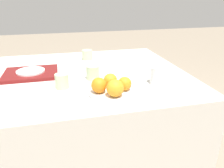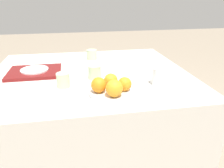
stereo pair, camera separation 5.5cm
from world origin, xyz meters
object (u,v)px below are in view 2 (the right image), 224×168
(orange_0, at_px, (111,80))
(orange_3, at_px, (114,88))
(orange_1, at_px, (99,85))
(cup_0, at_px, (63,80))
(cup_2, at_px, (92,55))
(orange_2, at_px, (125,84))
(side_plate, at_px, (35,70))
(cup_1, at_px, (95,72))
(water_glass, at_px, (159,77))
(serving_tray, at_px, (35,72))
(fruit_platter, at_px, (112,91))

(orange_0, bearing_deg, orange_3, -92.21)
(orange_1, relative_size, cup_0, 0.98)
(orange_0, height_order, cup_2, orange_0)
(orange_2, height_order, orange_3, orange_3)
(cup_2, bearing_deg, side_plate, -146.16)
(orange_0, distance_m, orange_2, 0.09)
(cup_1, bearing_deg, cup_2, 86.85)
(orange_3, relative_size, cup_0, 1.06)
(orange_0, bearing_deg, side_plate, 142.89)
(orange_0, xyz_separation_m, cup_1, (-0.07, 0.17, -0.01))
(orange_0, height_order, orange_1, orange_1)
(orange_0, relative_size, side_plate, 0.42)
(orange_3, xyz_separation_m, water_glass, (0.27, 0.13, -0.01))
(water_glass, height_order, cup_2, water_glass)
(orange_1, relative_size, serving_tray, 0.24)
(orange_1, relative_size, cup_1, 0.96)
(cup_2, bearing_deg, cup_1, -93.15)
(water_glass, xyz_separation_m, cup_2, (-0.31, 0.57, -0.01))
(water_glass, relative_size, cup_1, 1.20)
(orange_1, xyz_separation_m, water_glass, (0.34, 0.07, -0.01))
(side_plate, bearing_deg, orange_0, -37.11)
(water_glass, bearing_deg, orange_3, -154.28)
(water_glass, height_order, serving_tray, water_glass)
(fruit_platter, height_order, cup_1, cup_1)
(fruit_platter, xyz_separation_m, serving_tray, (-0.43, 0.38, -0.00))
(orange_1, distance_m, serving_tray, 0.53)
(fruit_platter, distance_m, orange_2, 0.07)
(fruit_platter, relative_size, cup_0, 3.09)
(fruit_platter, height_order, orange_1, orange_1)
(orange_0, bearing_deg, fruit_platter, -93.63)
(cup_0, xyz_separation_m, cup_1, (0.18, 0.09, 0.00))
(orange_2, xyz_separation_m, cup_2, (-0.10, 0.65, -0.01))
(water_glass, bearing_deg, cup_0, 172.99)
(orange_0, xyz_separation_m, orange_1, (-0.07, -0.06, 0.00))
(cup_1, xyz_separation_m, cup_2, (0.02, 0.41, -0.00))
(orange_1, distance_m, orange_3, 0.09)
(cup_2, bearing_deg, fruit_platter, -86.31)
(fruit_platter, relative_size, orange_0, 3.37)
(cup_0, height_order, cup_1, cup_1)
(water_glass, distance_m, cup_0, 0.52)
(orange_1, height_order, serving_tray, orange_1)
(side_plate, bearing_deg, water_glass, -24.15)
(orange_2, relative_size, serving_tray, 0.22)
(serving_tray, bearing_deg, cup_0, -53.66)
(orange_3, height_order, cup_1, orange_3)
(orange_2, bearing_deg, side_plate, 141.67)
(orange_0, bearing_deg, orange_2, -46.01)
(orange_2, xyz_separation_m, water_glass, (0.21, 0.07, -0.00))
(orange_2, distance_m, water_glass, 0.22)
(side_plate, height_order, cup_1, cup_1)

